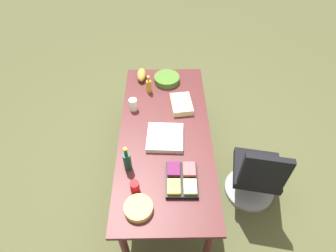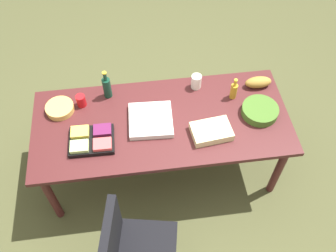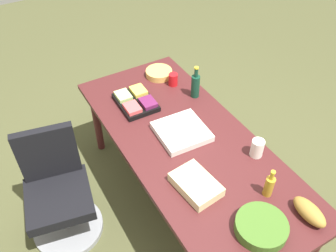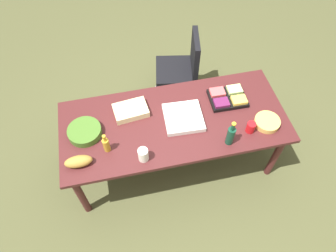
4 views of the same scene
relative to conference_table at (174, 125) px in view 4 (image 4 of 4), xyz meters
The scene contains 13 objects.
ground_plane 0.68m from the conference_table, ahead, with size 10.00×10.00×0.00m, color #494A2B.
conference_table is the anchor object (origin of this frame).
office_chair 1.06m from the conference_table, 107.59° to the right, with size 0.57×0.56×0.93m.
wine_bottle 0.58m from the conference_table, 141.60° to the left, with size 0.09×0.09×0.29m.
sheet_cake 0.44m from the conference_table, 25.76° to the right, with size 0.32×0.22×0.07m, color beige.
pizza_box 0.14m from the conference_table, behind, with size 0.36×0.36×0.05m, color silver.
red_solo_cup 0.73m from the conference_table, 158.23° to the left, with size 0.08×0.08×0.11m, color red.
salad_bowl 0.85m from the conference_table, ahead, with size 0.31×0.31×0.07m, color #406723.
dressing_bottle 0.70m from the conference_table, 15.66° to the left, with size 0.07×0.07×0.22m.
fruit_platter 0.61m from the conference_table, 166.35° to the right, with size 0.37×0.29×0.07m.
mayo_jar 0.52m from the conference_table, 44.28° to the left, with size 0.09×0.09×0.14m, color white.
bread_loaf 0.96m from the conference_table, 17.25° to the left, with size 0.24×0.11×0.10m, color olive.
chip_bowl 0.88m from the conference_table, 165.13° to the left, with size 0.24×0.24×0.06m, color #DAAB54.
Camera 4 is at (0.44, 1.74, 3.18)m, focal length 33.73 mm.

